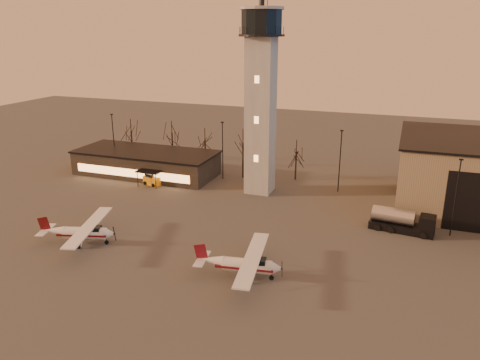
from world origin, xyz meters
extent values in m
plane|color=#3C3937|center=(0.00, 0.00, 0.00)|extent=(220.00, 220.00, 0.00)
cube|color=gray|center=(0.00, 30.00, 12.00)|extent=(4.00, 4.00, 24.00)
cylinder|color=black|center=(0.00, 30.00, 24.15)|extent=(6.80, 6.80, 0.30)
cylinder|color=black|center=(0.00, 30.00, 26.00)|extent=(6.00, 6.00, 3.40)
cylinder|color=gray|center=(0.00, 30.00, 27.90)|extent=(6.60, 6.60, 0.40)
cube|color=black|center=(-22.00, 32.00, 2.00)|extent=(25.00, 10.00, 4.00)
cube|color=black|center=(-22.00, 32.00, 4.15)|extent=(25.40, 10.40, 0.30)
cube|color=#FFA559|center=(-22.00, 26.98, 1.60)|extent=(22.00, 0.08, 1.40)
cube|color=black|center=(-18.00, 26.00, 2.60)|extent=(4.00, 2.00, 0.20)
cylinder|color=black|center=(-30.00, 34.00, 5.00)|extent=(0.16, 0.16, 10.00)
cube|color=black|center=(-30.00, 34.00, 10.05)|extent=(0.50, 0.25, 0.18)
cylinder|color=black|center=(-8.00, 34.00, 5.00)|extent=(0.16, 0.16, 10.00)
cube|color=black|center=(-8.00, 34.00, 10.05)|extent=(0.50, 0.25, 0.18)
cylinder|color=black|center=(12.00, 34.00, 5.00)|extent=(0.16, 0.16, 10.00)
cube|color=black|center=(12.00, 34.00, 10.05)|extent=(0.50, 0.25, 0.18)
cylinder|color=black|center=(28.00, 22.00, 5.00)|extent=(0.16, 0.16, 10.00)
cube|color=black|center=(28.00, 22.00, 10.05)|extent=(0.50, 0.25, 0.18)
cylinder|color=black|center=(-30.00, 40.00, 2.87)|extent=(0.28, 0.28, 5.74)
cylinder|color=black|center=(-14.00, 40.00, 2.62)|extent=(0.28, 0.28, 5.25)
cylinder|color=black|center=(-5.00, 36.00, 3.08)|extent=(0.28, 0.28, 6.16)
cylinder|color=black|center=(4.00, 38.00, 2.48)|extent=(0.28, 0.28, 4.97)
cylinder|color=black|center=(-22.00, 42.00, 2.80)|extent=(0.28, 0.28, 5.60)
cylinder|color=silver|center=(7.15, 3.21, 1.42)|extent=(5.39, 2.23, 1.48)
cone|color=silver|center=(10.19, 3.66, 1.42)|extent=(1.22, 1.54, 1.41)
cone|color=silver|center=(3.33, 2.65, 1.59)|extent=(2.88, 1.64, 1.25)
cube|color=black|center=(8.28, 3.38, 1.93)|extent=(1.86, 1.43, 0.80)
cube|color=#5B0D17|center=(6.93, 3.18, 1.36)|extent=(6.30, 2.41, 0.25)
cube|color=silver|center=(7.71, 3.30, 2.31)|extent=(3.52, 12.62, 0.16)
cube|color=silver|center=(2.32, 2.50, 1.71)|extent=(1.56, 3.86, 0.09)
cube|color=#5B0D17|center=(2.20, 2.48, 2.50)|extent=(1.57, 0.32, 1.93)
cylinder|color=white|center=(-14.09, 4.20, 1.41)|extent=(5.41, 2.87, 1.47)
cone|color=white|center=(-11.15, 5.06, 1.41)|extent=(1.37, 1.63, 1.40)
cone|color=white|center=(-17.78, 3.13, 1.58)|extent=(2.96, 1.95, 1.24)
cube|color=black|center=(-13.00, 4.52, 1.92)|extent=(1.96, 1.62, 0.79)
cube|color=#510B0D|center=(-14.31, 4.14, 1.36)|extent=(6.29, 3.16, 0.25)
cube|color=white|center=(-13.54, 4.36, 2.30)|extent=(5.11, 12.43, 0.16)
cube|color=white|center=(-18.76, 2.84, 1.70)|extent=(2.02, 3.87, 0.09)
cube|color=#510B0D|center=(-18.87, 2.81, 2.49)|extent=(1.53, 0.53, 1.92)
cube|color=black|center=(22.10, 21.30, 0.52)|extent=(8.26, 3.23, 1.04)
cube|color=black|center=(25.11, 20.93, 1.80)|extent=(2.14, 2.39, 1.70)
cube|color=black|center=(25.77, 20.85, 2.08)|extent=(0.31, 1.80, 0.95)
cylinder|color=#B7B6BB|center=(20.97, 21.44, 1.99)|extent=(5.50, 2.62, 1.99)
cube|color=orange|center=(-17.94, 27.00, 0.71)|extent=(3.39, 2.44, 1.42)
cube|color=black|center=(-18.33, 27.12, 1.53)|extent=(1.77, 1.77, 0.81)
camera|label=1|loc=(21.44, -38.28, 25.12)|focal=35.00mm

